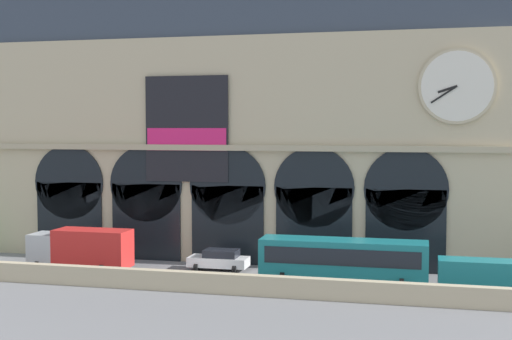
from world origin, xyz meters
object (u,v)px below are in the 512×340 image
at_px(van_east, 481,275).
at_px(bus_mideast, 343,260).
at_px(box_truck_midwest, 82,249).
at_px(car_center, 219,260).

bearing_deg(van_east, bus_mideast, 178.41).
bearing_deg(box_truck_midwest, car_center, 16.01).
bearing_deg(van_east, box_truck_midwest, 179.25).
height_order(car_center, bus_mideast, bus_mideast).
bearing_deg(van_east, car_center, 170.19).
relative_size(car_center, van_east, 0.85).
height_order(box_truck_midwest, bus_mideast, box_truck_midwest).
bearing_deg(bus_mideast, box_truck_midwest, 179.63).
xyz_separation_m(box_truck_midwest, van_east, (27.75, -0.36, -0.45)).
distance_m(car_center, bus_mideast, 9.91).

